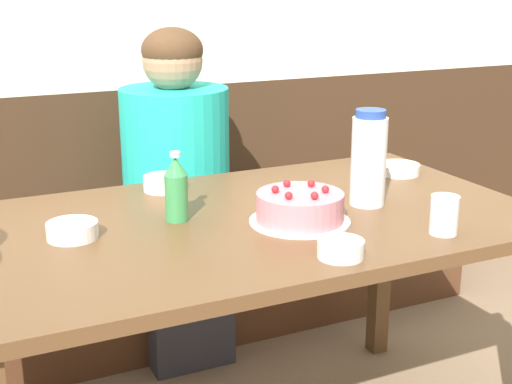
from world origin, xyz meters
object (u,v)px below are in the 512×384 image
object	(u,v)px
bowl_soup_white	(398,169)
bowl_rice_small	(164,183)
birthday_cake	(300,208)
bowl_side_dish	(341,249)
bench_seat	(161,287)
glass_tumbler_short	(364,155)
soju_bottle	(176,188)
person_pale_blue_shirt	(177,200)
water_pitcher	(369,159)
glass_water_tall	(444,215)
bowl_sauce_shallow	(72,230)

from	to	relation	value
bowl_soup_white	bowl_rice_small	xyz separation A→B (m)	(-0.75, 0.15, 0.01)
birthday_cake	bowl_side_dish	size ratio (longest dim) A/B	2.45
bench_seat	bowl_rice_small	xyz separation A→B (m)	(-0.13, -0.49, 0.57)
glass_tumbler_short	bench_seat	bearing A→B (deg)	137.52
soju_bottle	birthday_cake	bearing A→B (deg)	-28.36
soju_bottle	person_pale_blue_shirt	xyz separation A→B (m)	(0.22, 0.64, -0.24)
water_pitcher	glass_water_tall	bearing A→B (deg)	-82.74
bowl_soup_white	bench_seat	bearing A→B (deg)	133.77
bowl_rice_small	glass_water_tall	xyz separation A→B (m)	(0.51, -0.66, 0.03)
birthday_cake	bowl_soup_white	world-z (taller)	birthday_cake
bowl_rice_small	bowl_sauce_shallow	bearing A→B (deg)	-137.95
glass_water_tall	bowl_side_dish	bearing A→B (deg)	-175.38
soju_bottle	bowl_side_dish	xyz separation A→B (m)	(0.25, -0.40, -0.07)
bowl_rice_small	glass_tumbler_short	size ratio (longest dim) A/B	1.44
soju_bottle	person_pale_blue_shirt	bearing A→B (deg)	71.18
bench_seat	soju_bottle	bearing A→B (deg)	-103.60
water_pitcher	bowl_rice_small	world-z (taller)	water_pitcher
birthday_cake	glass_water_tall	distance (m)	0.36
bowl_sauce_shallow	glass_tumbler_short	xyz separation A→B (m)	(1.02, 0.28, 0.02)
birthday_cake	person_pale_blue_shirt	distance (m)	0.82
birthday_cake	soju_bottle	xyz separation A→B (m)	(-0.28, 0.15, 0.05)
bowl_soup_white	person_pale_blue_shirt	size ratio (longest dim) A/B	0.11
person_pale_blue_shirt	glass_tumbler_short	bearing A→B (deg)	54.06
bench_seat	bowl_sauce_shallow	size ratio (longest dim) A/B	21.40
bowl_rice_small	bowl_side_dish	xyz separation A→B (m)	(0.19, -0.68, -0.00)
bench_seat	birthday_cake	bearing A→B (deg)	-84.15
bowl_rice_small	water_pitcher	bearing A→B (deg)	-38.39
glass_tumbler_short	person_pale_blue_shirt	xyz separation A→B (m)	(-0.53, 0.38, -0.20)
soju_bottle	bowl_side_dish	world-z (taller)	soju_bottle
birthday_cake	soju_bottle	world-z (taller)	soju_bottle
birthday_cake	person_pale_blue_shirt	world-z (taller)	person_pale_blue_shirt
birthday_cake	glass_tumbler_short	distance (m)	0.62
glass_water_tall	glass_tumbler_short	bearing A→B (deg)	73.61
glass_water_tall	bowl_sauce_shallow	bearing A→B (deg)	156.78
water_pitcher	bowl_side_dish	xyz separation A→B (m)	(-0.28, -0.31, -0.11)
bowl_rice_small	bowl_side_dish	world-z (taller)	bowl_rice_small
bowl_sauce_shallow	person_pale_blue_shirt	distance (m)	0.84
soju_bottle	bowl_sauce_shallow	world-z (taller)	soju_bottle
bowl_rice_small	glass_water_tall	size ratio (longest dim) A/B	1.24
soju_bottle	bowl_soup_white	bearing A→B (deg)	9.38
glass_tumbler_short	person_pale_blue_shirt	bearing A→B (deg)	144.06
person_pale_blue_shirt	bowl_soup_white	bearing A→B (deg)	48.76
glass_water_tall	soju_bottle	bearing A→B (deg)	146.07
bowl_side_dish	person_pale_blue_shirt	size ratio (longest dim) A/B	0.09
water_pitcher	bowl_sauce_shallow	distance (m)	0.81
water_pitcher	glass_water_tall	xyz separation A→B (m)	(0.04, -0.28, -0.08)
bench_seat	birthday_cake	size ratio (longest dim) A/B	10.14
soju_bottle	glass_water_tall	size ratio (longest dim) A/B	1.90
birthday_cake	glass_water_tall	bearing A→B (deg)	-38.87
bowl_side_dish	water_pitcher	bearing A→B (deg)	48.05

